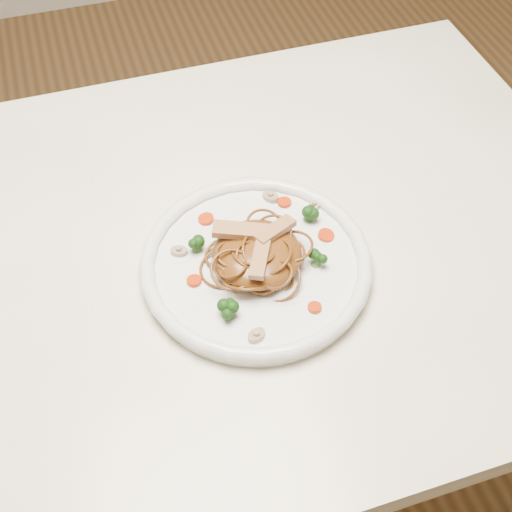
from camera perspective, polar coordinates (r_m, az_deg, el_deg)
name	(u,v)px	position (r m, az deg, el deg)	size (l,w,h in m)	color
ground	(218,461)	(1.56, -3.25, -17.09)	(4.00, 4.00, 0.00)	brown
table	(199,288)	(0.99, -4.90, -2.78)	(1.20, 0.80, 0.75)	white
plate	(256,267)	(0.88, 0.00, -0.91)	(0.30, 0.30, 0.02)	white
noodle_mound	(257,254)	(0.86, 0.10, 0.19)	(0.12, 0.12, 0.04)	#5D3711
chicken_a	(275,230)	(0.86, 1.64, 2.21)	(0.06, 0.02, 0.01)	tan
chicken_b	(240,231)	(0.86, -1.35, 2.18)	(0.07, 0.02, 0.01)	tan
chicken_c	(260,260)	(0.83, 0.32, -0.31)	(0.06, 0.02, 0.01)	tan
broccoli_0	(309,212)	(0.91, 4.52, 3.76)	(0.03, 0.03, 0.03)	#163F0D
broccoli_1	(197,242)	(0.88, -5.10, 1.22)	(0.03, 0.03, 0.03)	#163F0D
broccoli_2	(227,309)	(0.81, -2.50, -4.54)	(0.03, 0.03, 0.03)	#163F0D
broccoli_3	(317,257)	(0.86, 5.21, -0.06)	(0.03, 0.03, 0.03)	#163F0D
carrot_0	(284,202)	(0.94, 2.43, 4.62)	(0.02, 0.02, 0.01)	#C12D07
carrot_1	(194,281)	(0.86, -5.31, -2.11)	(0.02, 0.02, 0.01)	#C12D07
carrot_2	(326,235)	(0.91, 6.00, 1.78)	(0.02, 0.02, 0.01)	#C12D07
carrot_3	(206,219)	(0.92, -4.30, 3.18)	(0.02, 0.02, 0.01)	#C12D07
carrot_4	(315,307)	(0.83, 5.03, -4.39)	(0.02, 0.02, 0.01)	#C12D07
mushroom_0	(256,335)	(0.80, 0.03, -6.79)	(0.02, 0.02, 0.01)	tan
mushroom_1	(314,206)	(0.94, 4.98, 4.29)	(0.02, 0.02, 0.01)	tan
mushroom_2	(179,251)	(0.89, -6.60, 0.42)	(0.02, 0.02, 0.01)	tan
mushroom_3	(270,197)	(0.95, 1.24, 5.09)	(0.03, 0.03, 0.01)	tan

